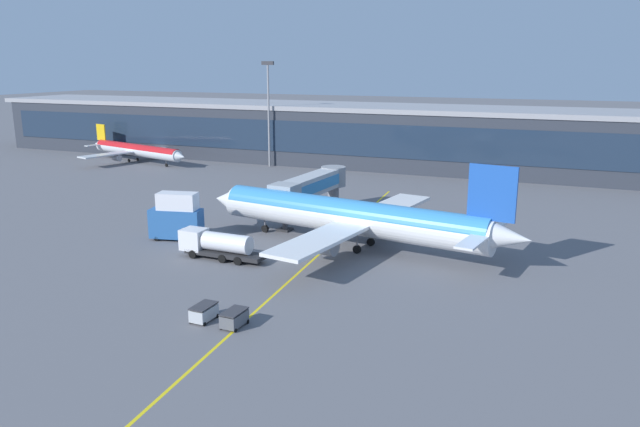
{
  "coord_description": "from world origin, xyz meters",
  "views": [
    {
      "loc": [
        31.29,
        -63.77,
        22.7
      ],
      "look_at": [
        3.09,
        4.71,
        4.5
      ],
      "focal_mm": 34.64,
      "sensor_mm": 36.0,
      "label": 1
    }
  ],
  "objects_px": {
    "fuel_tanker": "(217,244)",
    "baggage_cart_1": "(234,318)",
    "commuter_jet_near": "(136,150)",
    "catering_lift": "(177,217)",
    "baggage_cart_0": "(204,312)",
    "main_airliner": "(351,217)"
  },
  "relations": [
    {
      "from": "fuel_tanker",
      "to": "baggage_cart_0",
      "type": "xyz_separation_m",
      "value": [
        8.54,
        -16.15,
        -0.96
      ]
    },
    {
      "from": "main_airliner",
      "to": "catering_lift",
      "type": "xyz_separation_m",
      "value": [
        -22.16,
        -5.45,
        -0.88
      ]
    },
    {
      "from": "fuel_tanker",
      "to": "baggage_cart_1",
      "type": "height_order",
      "value": "fuel_tanker"
    },
    {
      "from": "main_airliner",
      "to": "baggage_cart_0",
      "type": "xyz_separation_m",
      "value": [
        -4.59,
        -26.5,
        -3.17
      ]
    },
    {
      "from": "main_airliner",
      "to": "catering_lift",
      "type": "height_order",
      "value": "main_airliner"
    },
    {
      "from": "catering_lift",
      "to": "baggage_cart_1",
      "type": "distance_m",
      "value": 29.73
    },
    {
      "from": "main_airliner",
      "to": "catering_lift",
      "type": "relative_size",
      "value": 6.14
    },
    {
      "from": "main_airliner",
      "to": "commuter_jet_near",
      "type": "xyz_separation_m",
      "value": [
        -69.1,
        45.36,
        -1.12
      ]
    },
    {
      "from": "catering_lift",
      "to": "baggage_cart_1",
      "type": "bearing_deg",
      "value": -45.5
    },
    {
      "from": "catering_lift",
      "to": "baggage_cart_1",
      "type": "height_order",
      "value": "catering_lift"
    },
    {
      "from": "baggage_cart_0",
      "to": "main_airliner",
      "type": "bearing_deg",
      "value": 80.18
    },
    {
      "from": "baggage_cart_0",
      "to": "commuter_jet_near",
      "type": "bearing_deg",
      "value": 131.92
    },
    {
      "from": "fuel_tanker",
      "to": "baggage_cart_1",
      "type": "bearing_deg",
      "value": -54.16
    },
    {
      "from": "baggage_cart_1",
      "to": "commuter_jet_near",
      "type": "distance_m",
      "value": 98.82
    },
    {
      "from": "main_airliner",
      "to": "commuter_jet_near",
      "type": "height_order",
      "value": "main_airliner"
    },
    {
      "from": "main_airliner",
      "to": "baggage_cart_1",
      "type": "distance_m",
      "value": 26.82
    },
    {
      "from": "commuter_jet_near",
      "to": "fuel_tanker",
      "type": "bearing_deg",
      "value": -44.86
    },
    {
      "from": "main_airliner",
      "to": "baggage_cart_1",
      "type": "relative_size",
      "value": 16.31
    },
    {
      "from": "fuel_tanker",
      "to": "catering_lift",
      "type": "xyz_separation_m",
      "value": [
        -9.04,
        4.89,
        1.32
      ]
    },
    {
      "from": "baggage_cart_0",
      "to": "commuter_jet_near",
      "type": "height_order",
      "value": "commuter_jet_near"
    },
    {
      "from": "catering_lift",
      "to": "commuter_jet_near",
      "type": "distance_m",
      "value": 69.18
    },
    {
      "from": "commuter_jet_near",
      "to": "main_airliner",
      "type": "bearing_deg",
      "value": -33.29
    }
  ]
}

